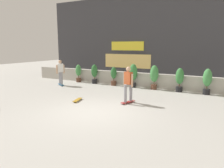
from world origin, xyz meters
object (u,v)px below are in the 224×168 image
object	(u,v)px
potted_plant_0	(78,72)
potted_plant_3	(133,74)
potted_plant_2	(114,75)
skateboard_near_camera	(78,100)
potted_plant_6	(207,80)
potted_plant_1	(94,73)
skater_mid_plaza	(60,71)
potted_plant_5	(180,78)
skater_far_left	(128,83)
potted_plant_4	(154,76)

from	to	relation	value
potted_plant_0	potted_plant_3	distance (m)	4.33
potted_plant_2	skateboard_near_camera	distance (m)	4.58
potted_plant_6	potted_plant_2	bearing A→B (deg)	180.00
potted_plant_1	potted_plant_3	size ratio (longest dim) A/B	0.90
potted_plant_1	skater_mid_plaza	world-z (taller)	skater_mid_plaza
potted_plant_3	potted_plant_5	distance (m)	2.88
potted_plant_5	potted_plant_1	bearing A→B (deg)	180.00
potted_plant_1	potted_plant_5	world-z (taller)	potted_plant_5
skater_far_left	potted_plant_3	bearing A→B (deg)	109.84
potted_plant_3	skater_far_left	size ratio (longest dim) A/B	0.88
potted_plant_4	skateboard_near_camera	world-z (taller)	potted_plant_4
potted_plant_5	skater_mid_plaza	world-z (taller)	skater_mid_plaza
potted_plant_4	skater_far_left	bearing A→B (deg)	-90.47
skater_mid_plaza	skateboard_near_camera	size ratio (longest dim) A/B	2.06
skater_far_left	potted_plant_0	bearing A→B (deg)	146.77
potted_plant_4	potted_plant_6	xyz separation A→B (m)	(2.96, -0.00, -0.04)
skater_mid_plaza	skateboard_near_camera	xyz separation A→B (m)	(3.54, -2.80, -0.88)
potted_plant_0	potted_plant_6	distance (m)	8.66
potted_plant_0	potted_plant_6	world-z (taller)	potted_plant_6
skateboard_near_camera	potted_plant_3	bearing A→B (deg)	78.06
skater_far_left	skateboard_near_camera	xyz separation A→B (m)	(-2.29, -0.80, -0.88)
skater_far_left	potted_plant_6	bearing A→B (deg)	51.16
potted_plant_5	potted_plant_6	xyz separation A→B (m)	(1.45, 0.00, 0.02)
potted_plant_6	potted_plant_3	bearing A→B (deg)	180.00
potted_plant_0	potted_plant_3	bearing A→B (deg)	0.00
potted_plant_2	potted_plant_3	xyz separation A→B (m)	(1.41, 0.00, 0.20)
skater_far_left	skateboard_near_camera	bearing A→B (deg)	-160.73
potted_plant_5	skateboard_near_camera	distance (m)	5.97
skater_mid_plaza	skateboard_near_camera	distance (m)	4.60
skater_mid_plaza	skater_far_left	world-z (taller)	same
potted_plant_4	skater_far_left	size ratio (longest dim) A/B	0.87
potted_plant_4	skateboard_near_camera	distance (m)	5.14
potted_plant_5	potted_plant_6	bearing A→B (deg)	0.00
potted_plant_1	potted_plant_2	bearing A→B (deg)	0.00
potted_plant_0	skateboard_near_camera	bearing A→B (deg)	-53.23
potted_plant_6	skater_mid_plaza	size ratio (longest dim) A/B	0.83
potted_plant_1	potted_plant_6	world-z (taller)	potted_plant_6
potted_plant_1	potted_plant_3	xyz separation A→B (m)	(2.94, 0.00, 0.11)
potted_plant_5	skater_far_left	distance (m)	4.02
potted_plant_1	skater_mid_plaza	bearing A→B (deg)	-132.18
potted_plant_5	skater_mid_plaza	xyz separation A→B (m)	(-7.37, -1.72, 0.16)
potted_plant_3	skater_mid_plaza	bearing A→B (deg)	-159.09
potted_plant_3	skater_mid_plaza	distance (m)	4.81
potted_plant_1	potted_plant_5	size ratio (longest dim) A/B	0.98
potted_plant_3	potted_plant_4	xyz separation A→B (m)	(1.37, 0.00, -0.02)
potted_plant_4	potted_plant_6	size ratio (longest dim) A/B	1.04
potted_plant_3	skater_mid_plaza	world-z (taller)	skater_mid_plaza
potted_plant_0	potted_plant_4	distance (m)	5.70
potted_plant_4	potted_plant_5	xyz separation A→B (m)	(1.50, -0.00, -0.07)
potted_plant_0	potted_plant_2	world-z (taller)	potted_plant_0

